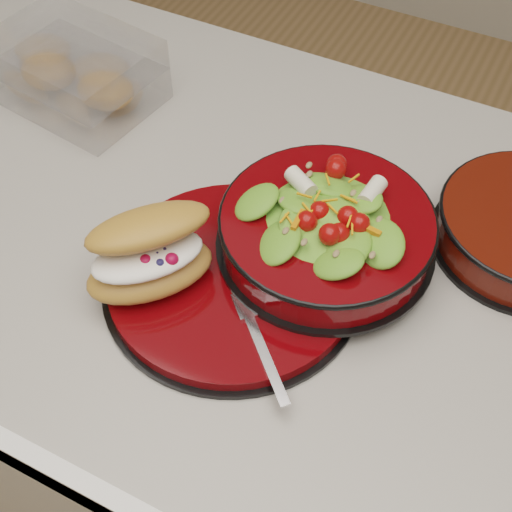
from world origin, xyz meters
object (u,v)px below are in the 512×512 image
at_px(dinner_plate, 233,279).
at_px(fork, 259,342).
at_px(salad_bowl, 327,224).
at_px(croissant, 151,254).
at_px(pastry_box, 74,72).
at_px(island_counter, 186,371).

xyz_separation_m(dinner_plate, fork, (0.07, -0.07, 0.01)).
bearing_deg(salad_bowl, croissant, -139.43).
relative_size(dinner_plate, croissant, 1.74).
bearing_deg(salad_bowl, dinner_plate, -131.83).
relative_size(salad_bowl, fork, 2.20).
distance_m(salad_bowl, pastry_box, 0.46).
relative_size(salad_bowl, croissant, 1.48).
bearing_deg(salad_bowl, pastry_box, 165.15).
xyz_separation_m(island_counter, croissant, (0.08, -0.13, 0.51)).
xyz_separation_m(dinner_plate, salad_bowl, (0.08, 0.09, 0.05)).
bearing_deg(pastry_box, fork, -24.00).
bearing_deg(croissant, fork, -58.78).
height_order(croissant, pastry_box, croissant).
bearing_deg(pastry_box, croissant, -32.54).
relative_size(croissant, pastry_box, 0.72).
xyz_separation_m(island_counter, fork, (0.22, -0.16, 0.47)).
bearing_deg(fork, pastry_box, 101.52).
distance_m(dinner_plate, salad_bowl, 0.13).
bearing_deg(fork, croissant, 124.11).
xyz_separation_m(salad_bowl, pastry_box, (-0.44, 0.12, -0.01)).
bearing_deg(island_counter, dinner_plate, -29.11).
bearing_deg(pastry_box, salad_bowl, -6.65).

